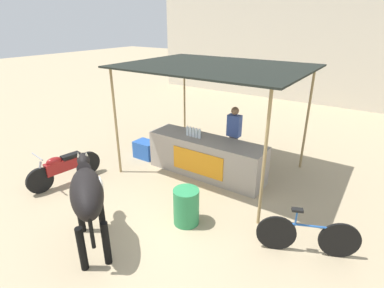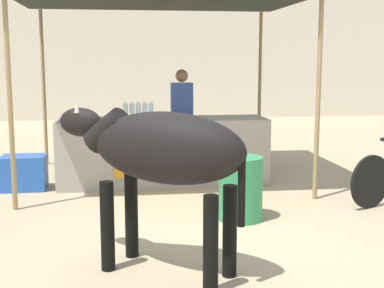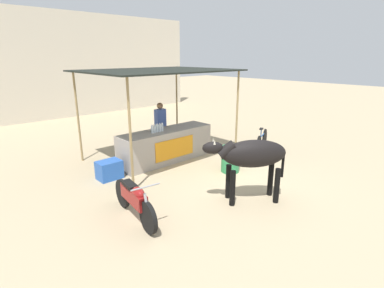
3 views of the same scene
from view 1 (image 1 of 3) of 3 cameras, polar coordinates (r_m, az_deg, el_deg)
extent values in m
plane|color=tan|center=(6.22, -8.34, -13.62)|extent=(60.00, 60.00, 0.00)
cube|color=beige|center=(15.18, 21.59, 17.11)|extent=(16.00, 0.50, 5.18)
cube|color=#9E9389|center=(7.50, 2.71, -2.45)|extent=(3.00, 0.80, 0.96)
cube|color=orange|center=(7.18, 1.00, -3.61)|extent=(1.40, 0.02, 0.58)
cube|color=black|center=(7.12, 4.34, 14.60)|extent=(4.20, 3.20, 0.04)
cylinder|color=#997F51|center=(7.50, -14.31, 3.90)|extent=(0.06, 0.06, 2.67)
cylinder|color=#997F51|center=(5.47, 13.60, -3.17)|extent=(0.06, 0.06, 2.67)
cylinder|color=#997F51|center=(9.57, -1.45, 8.58)|extent=(0.06, 0.06, 2.67)
cylinder|color=#997F51|center=(8.07, 21.08, 4.37)|extent=(0.06, 0.06, 2.67)
cylinder|color=silver|center=(7.50, -0.87, 2.46)|extent=(0.07, 0.07, 0.22)
cylinder|color=white|center=(7.45, -0.87, 3.36)|extent=(0.04, 0.04, 0.03)
cylinder|color=silver|center=(7.45, -0.30, 2.33)|extent=(0.07, 0.07, 0.22)
cylinder|color=white|center=(7.41, -0.30, 3.23)|extent=(0.04, 0.04, 0.03)
cylinder|color=silver|center=(7.40, 0.28, 2.19)|extent=(0.07, 0.07, 0.22)
cylinder|color=white|center=(7.36, 0.28, 3.10)|extent=(0.04, 0.04, 0.03)
cylinder|color=silver|center=(7.35, 0.86, 2.05)|extent=(0.07, 0.07, 0.22)
cylinder|color=white|center=(7.31, 0.87, 2.97)|extent=(0.04, 0.04, 0.03)
cylinder|color=silver|center=(7.31, 1.45, 1.92)|extent=(0.07, 0.07, 0.22)
cylinder|color=white|center=(7.27, 1.46, 2.84)|extent=(0.04, 0.04, 0.03)
cylinder|color=#383842|center=(7.96, 7.77, -1.42)|extent=(0.22, 0.22, 0.88)
cube|color=#3F59A5|center=(7.69, 8.05, 3.48)|extent=(0.34, 0.20, 0.56)
sphere|color=#8C6647|center=(7.58, 8.21, 6.27)|extent=(0.20, 0.20, 0.20)
cube|color=blue|center=(8.61, -8.83, -1.03)|extent=(0.60, 0.44, 0.48)
cylinder|color=#2D8C51|center=(5.82, -1.11, -11.82)|extent=(0.50, 0.50, 0.72)
ellipsoid|color=black|center=(5.17, -19.41, -8.67)|extent=(1.44, 1.24, 0.60)
cylinder|color=black|center=(5.95, -20.53, -12.26)|extent=(0.12, 0.12, 0.78)
cylinder|color=black|center=(5.95, -16.98, -11.79)|extent=(0.12, 0.12, 0.78)
cylinder|color=black|center=(5.16, -20.23, -18.24)|extent=(0.12, 0.12, 0.78)
cylinder|color=black|center=(5.16, -16.02, -17.70)|extent=(0.12, 0.12, 0.78)
cylinder|color=black|center=(5.65, -19.81, -4.75)|extent=(0.50, 0.46, 0.41)
ellipsoid|color=black|center=(5.89, -20.00, -2.96)|extent=(0.49, 0.43, 0.26)
cone|color=beige|center=(5.82, -20.86, -1.89)|extent=(0.05, 0.05, 0.10)
cone|color=beige|center=(5.82, -19.49, -1.70)|extent=(0.05, 0.05, 0.10)
cylinder|color=black|center=(4.76, -18.61, -15.44)|extent=(0.06, 0.06, 0.60)
ellipsoid|color=silver|center=(5.26, -17.05, -7.80)|extent=(0.42, 0.34, 0.32)
cylinder|color=black|center=(7.61, -26.97, -6.22)|extent=(0.17, 0.61, 0.60)
cylinder|color=black|center=(8.01, -19.11, -3.46)|extent=(0.17, 0.61, 0.60)
cube|color=maroon|center=(7.71, -23.13, -3.63)|extent=(0.31, 0.92, 0.28)
ellipsoid|color=maroon|center=(7.58, -24.80, -3.05)|extent=(0.25, 0.39, 0.20)
cube|color=black|center=(7.71, -22.12, -2.15)|extent=(0.24, 0.46, 0.10)
cylinder|color=#99999E|center=(7.38, -27.40, -2.13)|extent=(0.55, 0.11, 0.03)
cylinder|color=#99999E|center=(7.53, -27.10, -4.83)|extent=(0.08, 0.21, 0.49)
cylinder|color=black|center=(5.65, 26.27, -16.16)|extent=(0.62, 0.30, 0.66)
cylinder|color=black|center=(5.44, 15.73, -16.01)|extent=(0.62, 0.30, 0.66)
cylinder|color=#2659A5|center=(5.40, 21.43, -14.31)|extent=(0.79, 0.37, 0.04)
cylinder|color=#2659A5|center=(5.28, 19.22, -13.21)|extent=(0.03, 0.03, 0.28)
cube|color=black|center=(5.20, 19.45, -11.77)|extent=(0.20, 0.16, 0.04)
camera|label=2|loc=(4.86, -72.03, -16.91)|focal=50.00mm
camera|label=3|loc=(8.87, -63.24, 6.71)|focal=28.00mm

